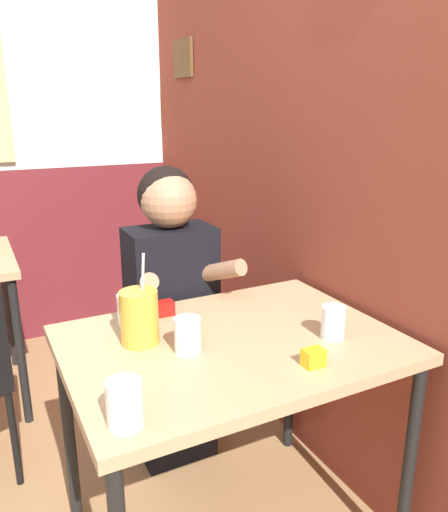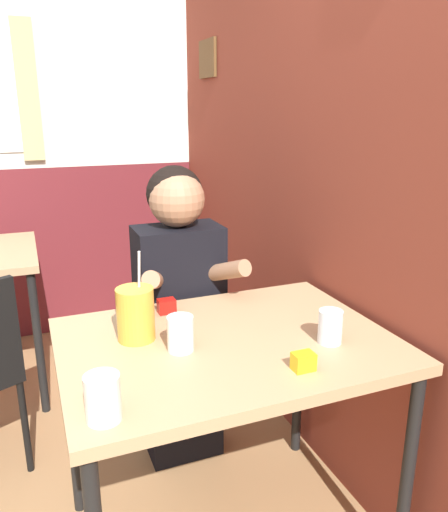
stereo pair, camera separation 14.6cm
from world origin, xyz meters
name	(u,v)px [view 1 (the left image)]	position (x,y,z in m)	size (l,w,h in m)	color
brick_wall_right	(259,132)	(1.13, 1.20, 1.35)	(0.08, 4.41, 2.70)	brown
main_table	(231,361)	(0.57, 0.41, 0.69)	(1.01, 0.74, 0.77)	tan
person_seated	(172,311)	(0.57, 0.92, 0.67)	(0.42, 0.41, 1.25)	black
cocktail_pitcher	(139,317)	(0.31, 0.52, 0.85)	(0.12, 0.12, 0.29)	gold
glass_near_pitcher	(188,335)	(0.42, 0.40, 0.82)	(0.08, 0.08, 0.11)	silver
glass_center	(125,404)	(0.15, 0.13, 0.82)	(0.08, 0.08, 0.11)	silver
glass_far_side	(129,310)	(0.32, 0.66, 0.82)	(0.08, 0.08, 0.11)	silver
glass_by_brick	(333,322)	(0.85, 0.28, 0.82)	(0.07, 0.07, 0.10)	silver
condiment_ketchup	(165,308)	(0.45, 0.68, 0.79)	(0.06, 0.04, 0.05)	#B7140F
condiment_mustard	(313,358)	(0.69, 0.16, 0.79)	(0.06, 0.04, 0.05)	yellow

